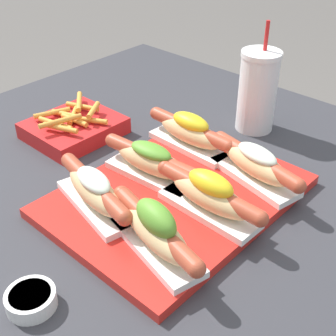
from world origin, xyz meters
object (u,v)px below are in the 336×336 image
object	(u,v)px
hot_dog_5	(190,132)
sauce_bowl	(31,299)
hot_dog_3	(95,191)
hot_dog_4	(151,161)
fries_basket	(74,127)
drink_cup	(258,91)
serving_tray	(176,196)
hot_dog_0	(156,231)
hot_dog_1	(210,195)
hot_dog_2	(256,164)

from	to	relation	value
hot_dog_5	sauce_bowl	size ratio (longest dim) A/B	3.19
hot_dog_3	hot_dog_4	world-z (taller)	hot_dog_4
hot_dog_3	sauce_bowl	xyz separation A→B (m)	(-0.18, -0.08, -0.04)
hot_dog_3	fries_basket	xyz separation A→B (m)	(0.14, 0.24, -0.03)
drink_cup	serving_tray	bearing A→B (deg)	-171.15
fries_basket	hot_dog_4	bearing A→B (deg)	-94.13
sauce_bowl	drink_cup	distance (m)	0.62
sauce_bowl	drink_cup	xyz separation A→B (m)	(0.61, 0.06, 0.07)
hot_dog_0	hot_dog_5	size ratio (longest dim) A/B	0.98
hot_dog_1	hot_dog_3	size ratio (longest dim) A/B	1.02
hot_dog_4	fries_basket	xyz separation A→B (m)	(0.02, 0.25, -0.03)
serving_tray	hot_dog_4	world-z (taller)	hot_dog_4
hot_dog_0	hot_dog_1	size ratio (longest dim) A/B	0.98
serving_tray	hot_dog_5	world-z (taller)	hot_dog_5
serving_tray	drink_cup	world-z (taller)	drink_cup
hot_dog_2	hot_dog_3	distance (m)	0.28
hot_dog_3	sauce_bowl	size ratio (longest dim) A/B	3.13
hot_dog_2	fries_basket	size ratio (longest dim) A/B	1.16
hot_dog_0	hot_dog_2	size ratio (longest dim) A/B	1.00
hot_dog_2	hot_dog_5	xyz separation A→B (m)	(0.01, 0.16, 0.00)
hot_dog_3	fries_basket	world-z (taller)	hot_dog_3
serving_tray	hot_dog_2	distance (m)	0.15
serving_tray	hot_dog_5	size ratio (longest dim) A/B	1.95
hot_dog_3	drink_cup	distance (m)	0.43
hot_dog_0	hot_dog_1	bearing A→B (deg)	-1.34
sauce_bowl	fries_basket	bearing A→B (deg)	45.04
sauce_bowl	fries_basket	xyz separation A→B (m)	(0.33, 0.33, 0.01)
hot_dog_5	sauce_bowl	xyz separation A→B (m)	(-0.43, -0.09, -0.04)
drink_cup	fries_basket	xyz separation A→B (m)	(-0.29, 0.26, -0.07)
hot_dog_4	fries_basket	world-z (taller)	hot_dog_4
hot_dog_5	hot_dog_1	bearing A→B (deg)	-131.01
hot_dog_4	fries_basket	size ratio (longest dim) A/B	1.18
hot_dog_3	hot_dog_5	world-z (taller)	hot_dog_5
hot_dog_1	serving_tray	bearing A→B (deg)	85.51
serving_tray	hot_dog_0	size ratio (longest dim) A/B	2.00
hot_dog_1	hot_dog_5	xyz separation A→B (m)	(0.14, 0.16, -0.00)
serving_tray	sauce_bowl	bearing A→B (deg)	-177.64
serving_tray	hot_dog_3	xyz separation A→B (m)	(-0.12, 0.07, 0.04)
hot_dog_2	fries_basket	world-z (taller)	hot_dog_2
hot_dog_1	hot_dog_2	xyz separation A→B (m)	(0.13, -0.00, -0.00)
hot_dog_5	fries_basket	distance (m)	0.26
serving_tray	hot_dog_4	xyz separation A→B (m)	(0.00, 0.06, 0.04)
hot_dog_2	hot_dog_3	world-z (taller)	same
hot_dog_3	hot_dog_0	bearing A→B (deg)	-92.12
fries_basket	hot_dog_3	bearing A→B (deg)	-120.37
hot_dog_2	hot_dog_0	bearing A→B (deg)	178.92
hot_dog_3	drink_cup	size ratio (longest dim) A/B	0.91
hot_dog_0	hot_dog_5	world-z (taller)	hot_dog_0
sauce_bowl	drink_cup	world-z (taller)	drink_cup
hot_dog_0	sauce_bowl	distance (m)	0.19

